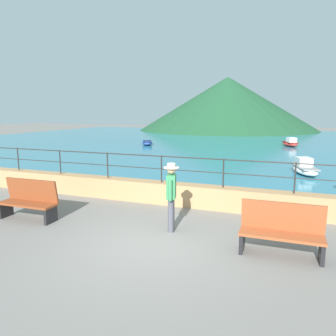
{
  "coord_description": "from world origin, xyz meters",
  "views": [
    {
      "loc": [
        2.86,
        -6.35,
        3.01
      ],
      "look_at": [
        -0.98,
        3.7,
        1.1
      ],
      "focal_mm": 34.11,
      "sensor_mm": 36.0,
      "label": 1
    }
  ],
  "objects_px": {
    "bench_main": "(29,200)",
    "boat_2": "(305,168)",
    "boat_0": "(147,143)",
    "boat_3": "(290,143)",
    "bench_far": "(281,229)",
    "person_walking": "(171,194)"
  },
  "relations": [
    {
      "from": "boat_3",
      "to": "person_walking",
      "type": "bearing_deg",
      "value": -97.1
    },
    {
      "from": "boat_2",
      "to": "person_walking",
      "type": "bearing_deg",
      "value": -110.81
    },
    {
      "from": "bench_main",
      "to": "bench_far",
      "type": "bearing_deg",
      "value": 0.81
    },
    {
      "from": "bench_far",
      "to": "boat_2",
      "type": "height_order",
      "value": "bench_far"
    },
    {
      "from": "person_walking",
      "to": "boat_0",
      "type": "bearing_deg",
      "value": 116.26
    },
    {
      "from": "bench_main",
      "to": "person_walking",
      "type": "height_order",
      "value": "person_walking"
    },
    {
      "from": "bench_main",
      "to": "boat_0",
      "type": "relative_size",
      "value": 0.69
    },
    {
      "from": "bench_main",
      "to": "boat_2",
      "type": "bearing_deg",
      "value": 52.08
    },
    {
      "from": "person_walking",
      "to": "boat_3",
      "type": "relative_size",
      "value": 0.71
    },
    {
      "from": "bench_far",
      "to": "person_walking",
      "type": "bearing_deg",
      "value": 170.07
    },
    {
      "from": "bench_far",
      "to": "person_walking",
      "type": "distance_m",
      "value": 2.72
    },
    {
      "from": "person_walking",
      "to": "boat_3",
      "type": "xyz_separation_m",
      "value": [
        2.76,
        22.15,
        -0.65
      ]
    },
    {
      "from": "person_walking",
      "to": "boat_0",
      "type": "height_order",
      "value": "person_walking"
    },
    {
      "from": "bench_main",
      "to": "boat_2",
      "type": "height_order",
      "value": "bench_main"
    },
    {
      "from": "bench_main",
      "to": "boat_3",
      "type": "relative_size",
      "value": 0.69
    },
    {
      "from": "boat_2",
      "to": "boat_0",
      "type": "bearing_deg",
      "value": 142.87
    },
    {
      "from": "person_walking",
      "to": "bench_main",
      "type": "bearing_deg",
      "value": -172.17
    },
    {
      "from": "bench_far",
      "to": "boat_3",
      "type": "xyz_separation_m",
      "value": [
        0.11,
        22.61,
        -0.23
      ]
    },
    {
      "from": "bench_main",
      "to": "boat_3",
      "type": "xyz_separation_m",
      "value": [
        6.83,
        22.71,
        -0.23
      ]
    },
    {
      "from": "boat_0",
      "to": "boat_3",
      "type": "xyz_separation_m",
      "value": [
        11.99,
        3.44,
        0.07
      ]
    },
    {
      "from": "bench_far",
      "to": "boat_3",
      "type": "bearing_deg",
      "value": 89.73
    },
    {
      "from": "boat_2",
      "to": "boat_3",
      "type": "bearing_deg",
      "value": 93.06
    }
  ]
}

